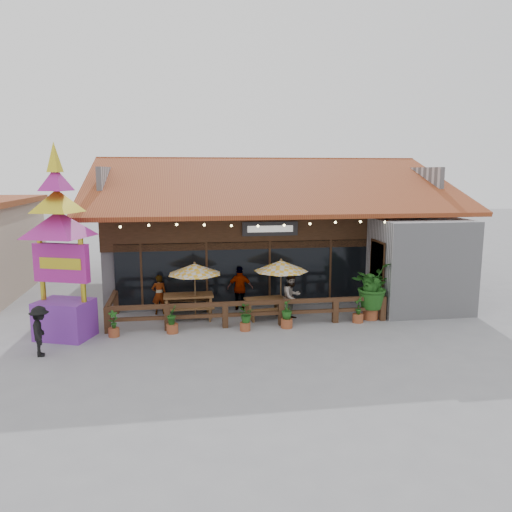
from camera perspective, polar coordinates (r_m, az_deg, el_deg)
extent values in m
plane|color=gray|center=(18.58, 4.10, -7.33)|extent=(100.00, 100.00, 0.00)
cube|color=#AAAAAF|center=(24.88, 0.61, 1.75)|extent=(14.00, 10.00, 4.00)
cube|color=#3D2313|center=(19.53, -1.34, 3.13)|extent=(11.00, 0.16, 1.60)
cube|color=black|center=(19.77, -1.31, -1.78)|extent=(10.00, 0.12, 2.40)
cube|color=tan|center=(19.97, -1.38, -1.67)|extent=(9.80, 0.05, 2.20)
cube|color=#AAAAAF|center=(20.52, 18.20, -0.99)|extent=(3.50, 2.70, 3.60)
cube|color=#B31C27|center=(19.60, 13.70, -0.67)|extent=(0.06, 1.20, 1.50)
cube|color=#3D2313|center=(19.60, 13.67, -0.67)|extent=(0.04, 1.34, 1.64)
cube|color=#954821|center=(21.21, 2.16, 8.24)|extent=(15.50, 7.05, 2.37)
cube|color=#954821|center=(28.11, -0.54, 8.59)|extent=(15.50, 7.05, 2.37)
cube|color=#954821|center=(24.65, 0.63, 11.05)|extent=(15.50, 0.30, 0.12)
cube|color=#AAAAAF|center=(24.52, -15.89, 7.61)|extent=(0.20, 9.00, 1.80)
cube|color=#AAAAAF|center=(26.69, 15.76, 7.75)|extent=(0.20, 9.00, 1.80)
cube|color=black|center=(19.56, 1.62, 3.14)|extent=(2.20, 0.10, 0.55)
cube|color=silver|center=(19.50, 1.65, 3.12)|extent=(1.80, 0.02, 0.25)
cube|color=#3D2313|center=(19.64, -12.96, -2.10)|extent=(0.08, 0.08, 2.40)
cube|color=#3D2313|center=(19.60, -5.65, -1.92)|extent=(0.08, 0.08, 2.40)
cube|color=#3D2313|center=(19.88, 1.57, -1.71)|extent=(0.08, 0.08, 2.40)
cube|color=#3D2313|center=(20.47, 8.47, -1.49)|extent=(0.08, 0.08, 2.40)
sphere|color=#EFDB83|center=(17.62, -15.25, 3.23)|extent=(0.09, 0.09, 0.09)
sphere|color=#EFDB83|center=(17.53, -12.16, 3.45)|extent=(0.09, 0.09, 0.09)
sphere|color=#EFDB83|center=(17.50, -9.05, 3.57)|extent=(0.09, 0.09, 0.09)
sphere|color=#EFDB83|center=(17.52, -5.94, 3.55)|extent=(0.09, 0.09, 0.09)
sphere|color=#EFDB83|center=(17.60, -2.84, 3.48)|extent=(0.09, 0.09, 0.09)
sphere|color=#EFDB83|center=(17.72, 0.22, 3.44)|extent=(0.09, 0.09, 0.09)
sphere|color=#EFDB83|center=(17.89, 3.24, 3.52)|extent=(0.09, 0.09, 0.09)
sphere|color=#EFDB83|center=(18.10, 6.19, 3.68)|extent=(0.09, 0.09, 0.09)
sphere|color=#EFDB83|center=(18.36, 9.06, 3.82)|extent=(0.09, 0.09, 0.09)
sphere|color=#EFDB83|center=(18.67, 11.85, 3.86)|extent=(0.09, 0.09, 0.09)
sphere|color=#EFDB83|center=(19.03, 14.53, 3.77)|extent=(0.09, 0.09, 0.09)
cube|color=#4B2B1B|center=(17.72, -16.63, -7.04)|extent=(0.20, 0.20, 0.90)
cube|color=#4B2B1B|center=(17.55, -10.11, -6.94)|extent=(0.20, 0.20, 0.90)
cube|color=#4B2B1B|center=(17.60, -3.54, -6.76)|extent=(0.20, 0.20, 0.90)
cube|color=#4B2B1B|center=(17.88, 2.90, -6.49)|extent=(0.20, 0.20, 0.90)
cube|color=#4B2B1B|center=(18.37, 9.05, -6.16)|extent=(0.20, 0.20, 0.90)
cube|color=#4B2B1B|center=(18.99, 14.26, -5.82)|extent=(0.20, 0.20, 0.90)
cube|color=#4B2B1B|center=(17.59, -0.62, -5.39)|extent=(9.80, 0.16, 0.14)
cube|color=#4B2B1B|center=(17.70, -0.62, -6.65)|extent=(9.80, 0.12, 0.12)
cube|color=#4B2B1B|center=(18.81, -16.17, -4.79)|extent=(0.16, 2.50, 0.14)
cube|color=#4B2B1B|center=(20.02, -15.70, -5.09)|extent=(0.20, 0.20, 0.90)
cylinder|color=brown|center=(18.65, -6.97, -4.10)|extent=(0.05, 0.05, 2.01)
cone|color=yellow|center=(18.46, -7.03, -1.46)|extent=(2.55, 2.55, 0.39)
sphere|color=brown|center=(18.42, -7.04, -0.79)|extent=(0.09, 0.09, 0.09)
cylinder|color=black|center=(18.90, -6.91, -6.99)|extent=(0.39, 0.39, 0.05)
cylinder|color=brown|center=(18.90, 2.86, -3.78)|extent=(0.05, 0.05, 2.06)
cone|color=yellow|center=(18.71, 2.88, -1.10)|extent=(2.56, 2.56, 0.40)
sphere|color=brown|center=(18.67, 2.89, -0.43)|extent=(0.09, 0.09, 0.09)
cylinder|color=black|center=(19.15, 2.83, -6.71)|extent=(0.39, 0.39, 0.05)
cube|color=brown|center=(18.85, -7.74, -4.48)|extent=(1.84, 0.88, 0.07)
cube|color=brown|center=(18.95, -10.14, -5.78)|extent=(0.10, 0.80, 0.85)
cube|color=brown|center=(18.99, -5.28, -5.64)|extent=(0.10, 0.80, 0.85)
cube|color=brown|center=(18.33, -7.65, -5.99)|extent=(1.83, 0.35, 0.06)
cube|color=brown|center=(19.54, -7.78, -5.01)|extent=(1.83, 0.35, 0.06)
cube|color=brown|center=(18.78, 1.02, -4.92)|extent=(1.57, 0.88, 0.06)
cube|color=brown|center=(18.70, -0.91, -6.09)|extent=(0.16, 0.66, 0.69)
cube|color=brown|center=(19.07, 2.91, -5.79)|extent=(0.16, 0.66, 0.69)
cube|color=brown|center=(18.38, 1.49, -6.15)|extent=(1.52, 0.45, 0.05)
cube|color=brown|center=(19.33, 0.57, -5.36)|extent=(1.52, 0.45, 0.05)
cube|color=#6D2999|center=(17.64, -20.99, -6.76)|extent=(2.01, 1.77, 1.26)
cube|color=#A01D82|center=(17.22, -21.36, -0.73)|extent=(1.85, 0.92, 1.26)
cube|color=gold|center=(17.08, -21.47, -0.82)|extent=(1.38, 0.55, 0.37)
cylinder|color=gold|center=(17.44, -23.67, -1.46)|extent=(0.17, 0.17, 2.09)
cylinder|color=gold|center=(17.11, -18.93, -1.36)|extent=(0.17, 0.17, 2.09)
pyramid|color=#A01D82|center=(17.02, -21.71, 4.82)|extent=(3.24, 3.24, 0.84)
pyramid|color=gold|center=(16.98, -21.85, 7.11)|extent=(2.30, 2.30, 0.73)
pyramid|color=#A01D82|center=(16.98, -22.00, 9.40)|extent=(1.49, 1.49, 0.73)
pyramid|color=gold|center=(17.00, -22.17, 12.04)|extent=(0.68, 0.68, 0.94)
cylinder|color=brown|center=(19.11, 12.94, -6.41)|extent=(0.58, 0.58, 0.42)
imported|color=#1A5117|center=(18.85, 13.06, -3.26)|extent=(1.99, 2.05, 1.73)
sphere|color=#1A5117|center=(18.89, 13.54, -4.27)|extent=(0.58, 0.58, 0.58)
sphere|color=#1A5117|center=(18.96, 12.57, -3.58)|extent=(0.50, 0.50, 0.50)
imported|color=#3D2313|center=(19.45, -11.01, -4.35)|extent=(0.61, 0.45, 1.54)
imported|color=#3D2313|center=(18.46, 4.08, -4.66)|extent=(1.06, 1.00, 1.72)
imported|color=#3D2313|center=(19.70, -1.81, -3.70)|extent=(1.08, 0.63, 1.74)
imported|color=black|center=(16.19, -23.44, -7.89)|extent=(0.74, 1.07, 1.52)
cylinder|color=brown|center=(17.39, -15.93, -8.38)|extent=(0.36, 0.36, 0.29)
imported|color=#1A5117|center=(17.26, -16.00, -6.97)|extent=(0.38, 0.34, 0.60)
cylinder|color=brown|center=(17.31, -9.53, -8.17)|extent=(0.40, 0.40, 0.32)
imported|color=#1A5117|center=(17.17, -9.58, -6.63)|extent=(0.44, 0.46, 0.65)
cylinder|color=brown|center=(17.33, -1.25, -8.06)|extent=(0.36, 0.36, 0.29)
imported|color=#1A5117|center=(17.20, -1.26, -6.64)|extent=(0.71, 0.70, 0.60)
cylinder|color=brown|center=(17.66, 3.53, -7.67)|extent=(0.41, 0.41, 0.33)
imported|color=#1A5117|center=(17.52, 3.54, -6.11)|extent=(0.51, 0.51, 0.67)
cylinder|color=brown|center=(18.61, 11.56, -6.97)|extent=(0.39, 0.39, 0.31)
imported|color=#1A5117|center=(18.48, 11.61, -5.55)|extent=(0.28, 0.37, 0.65)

